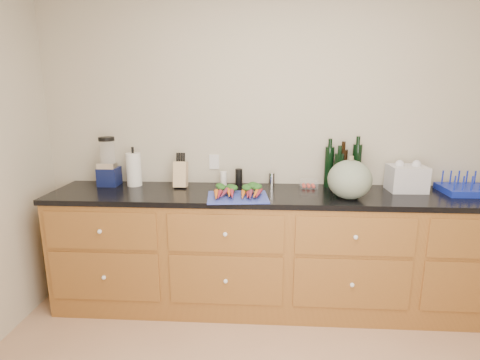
# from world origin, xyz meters

# --- Properties ---
(wall_back) EXTENTS (4.10, 0.05, 2.60)m
(wall_back) POSITION_xyz_m (0.00, 1.62, 1.30)
(wall_back) COLOR beige
(wall_back) RESTS_ON ground
(cabinets) EXTENTS (3.60, 0.64, 0.90)m
(cabinets) POSITION_xyz_m (0.00, 1.30, 0.45)
(cabinets) COLOR brown
(cabinets) RESTS_ON ground
(countertop) EXTENTS (3.64, 0.62, 0.04)m
(countertop) POSITION_xyz_m (0.00, 1.30, 0.92)
(countertop) COLOR black
(countertop) RESTS_ON cabinets
(cutting_board) EXTENTS (0.47, 0.37, 0.01)m
(cutting_board) POSITION_xyz_m (-0.37, 1.14, 0.95)
(cutting_board) COLOR #2D3EA8
(cutting_board) RESTS_ON countertop
(carrots) EXTENTS (0.37, 0.27, 0.05)m
(carrots) POSITION_xyz_m (-0.37, 1.18, 0.97)
(carrots) COLOR orange
(carrots) RESTS_ON cutting_board
(squash) EXTENTS (0.31, 0.31, 0.28)m
(squash) POSITION_xyz_m (0.43, 1.17, 1.08)
(squash) COLOR #5E6D5B
(squash) RESTS_ON countertop
(blender_appliance) EXTENTS (0.16, 0.16, 0.40)m
(blender_appliance) POSITION_xyz_m (-1.45, 1.46, 1.11)
(blender_appliance) COLOR #0E1643
(blender_appliance) RESTS_ON countertop
(paper_towel) EXTENTS (0.12, 0.12, 0.27)m
(paper_towel) POSITION_xyz_m (-1.24, 1.46, 1.07)
(paper_towel) COLOR white
(paper_towel) RESTS_ON countertop
(knife_block) EXTENTS (0.10, 0.10, 0.21)m
(knife_block) POSITION_xyz_m (-0.85, 1.44, 1.04)
(knife_block) COLOR #CDB778
(knife_block) RESTS_ON countertop
(grinder_salt) EXTENTS (0.05, 0.05, 0.12)m
(grinder_salt) POSITION_xyz_m (-0.51, 1.48, 1.00)
(grinder_salt) COLOR white
(grinder_salt) RESTS_ON countertop
(grinder_pepper) EXTENTS (0.06, 0.06, 0.14)m
(grinder_pepper) POSITION_xyz_m (-0.38, 1.48, 1.01)
(grinder_pepper) COLOR black
(grinder_pepper) RESTS_ON countertop
(canister_chrome) EXTENTS (0.05, 0.05, 0.12)m
(canister_chrome) POSITION_xyz_m (-0.12, 1.48, 1.00)
(canister_chrome) COLOR silver
(canister_chrome) RESTS_ON countertop
(tomato_box) EXTENTS (0.14, 0.11, 0.07)m
(tomato_box) POSITION_xyz_m (0.18, 1.47, 0.97)
(tomato_box) COLOR white
(tomato_box) RESTS_ON countertop
(bottles) EXTENTS (0.29, 0.15, 0.35)m
(bottles) POSITION_xyz_m (0.44, 1.51, 1.10)
(bottles) COLOR black
(bottles) RESTS_ON countertop
(grocery_bag) EXTENTS (0.28, 0.22, 0.20)m
(grocery_bag) POSITION_xyz_m (0.92, 1.42, 1.04)
(grocery_bag) COLOR silver
(grocery_bag) RESTS_ON countertop
(dish_rack) EXTENTS (0.38, 0.31, 0.15)m
(dish_rack) POSITION_xyz_m (1.37, 1.38, 0.98)
(dish_rack) COLOR #1223A1
(dish_rack) RESTS_ON countertop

